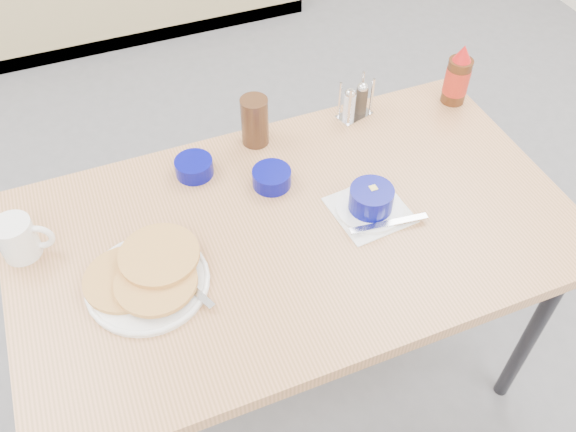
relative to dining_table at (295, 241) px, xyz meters
name	(u,v)px	position (x,y,z in m)	size (l,w,h in m)	color
dining_table	(295,241)	(0.00, 0.00, 0.00)	(1.40, 0.80, 0.76)	tan
pancake_plate	(147,277)	(-0.38, -0.04, 0.08)	(0.28, 0.28, 0.05)	white
coffee_mug	(19,238)	(-0.64, 0.16, 0.11)	(0.13, 0.09, 0.10)	white
grits_setting	(371,202)	(0.20, -0.02, 0.09)	(0.22, 0.20, 0.08)	white
creamer_bowl	(194,167)	(-0.18, 0.28, 0.08)	(0.10, 0.10, 0.05)	#050773
butter_bowl	(272,178)	(0.00, 0.16, 0.08)	(0.10, 0.10, 0.05)	#050773
amber_tumbler	(255,121)	(0.02, 0.34, 0.13)	(0.08, 0.08, 0.14)	#3F2414
condiment_caddy	(355,104)	(0.33, 0.34, 0.11)	(0.12, 0.08, 0.12)	silver
syrup_bottle	(457,78)	(0.64, 0.29, 0.14)	(0.07, 0.07, 0.19)	#47230F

